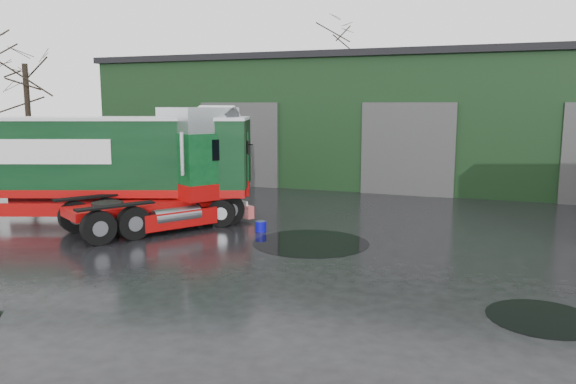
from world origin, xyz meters
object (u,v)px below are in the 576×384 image
object	(u,v)px
warehouse	(426,119)
wash_bucket	(261,226)
tree_back_b	(573,107)
trailer_left	(81,169)
tree_left	(27,98)
tree_back_a	(333,93)
hero_tractor	(153,168)

from	to	relation	value
warehouse	wash_bucket	size ratio (longest dim) A/B	94.64
tree_back_b	trailer_left	bearing A→B (deg)	-124.67
tree_left	tree_back_a	world-z (taller)	tree_back_a
tree_back_a	tree_back_b	distance (m)	16.03
hero_tractor	tree_back_a	distance (m)	25.70
hero_tractor	warehouse	bearing A→B (deg)	98.40
tree_back_b	warehouse	bearing A→B (deg)	-128.66
hero_tractor	tree_back_b	bearing A→B (deg)	91.53
wash_bucket	tree_left	size ratio (longest dim) A/B	0.04
tree_back_a	trailer_left	bearing A→B (deg)	-93.39
trailer_left	tree_left	size ratio (longest dim) A/B	1.34
trailer_left	tree_back_b	bearing A→B (deg)	-54.91
trailer_left	tree_back_b	world-z (taller)	tree_back_b
trailer_left	tree_back_b	distance (m)	30.83
wash_bucket	tree_left	distance (m)	17.70
warehouse	tree_left	xyz separation A→B (m)	(-19.00, -8.00, 1.09)
trailer_left	warehouse	bearing A→B (deg)	-52.08
warehouse	trailer_left	bearing A→B (deg)	-121.84
tree_left	tree_back_b	world-z (taller)	tree_left
hero_tractor	tree_back_a	size ratio (longest dim) A/B	0.66
trailer_left	tree_back_a	size ratio (longest dim) A/B	1.20
warehouse	tree_back_b	bearing A→B (deg)	51.34
trailer_left	wash_bucket	world-z (taller)	trailer_left
warehouse	tree_back_a	bearing A→B (deg)	128.66
tree_back_a	warehouse	bearing A→B (deg)	-51.34
tree_back_a	tree_back_b	xyz separation A→B (m)	(16.00, 0.00, -1.00)
warehouse	tree_back_a	size ratio (longest dim) A/B	3.41
warehouse	trailer_left	size ratio (longest dim) A/B	2.84
warehouse	tree_left	world-z (taller)	tree_left
trailer_left	wash_bucket	xyz separation A→B (m)	(6.35, 0.58, -1.61)
hero_tractor	tree_back_b	world-z (taller)	tree_back_b
wash_bucket	tree_back_a	xyz separation A→B (m)	(-4.85, 24.72, 4.59)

